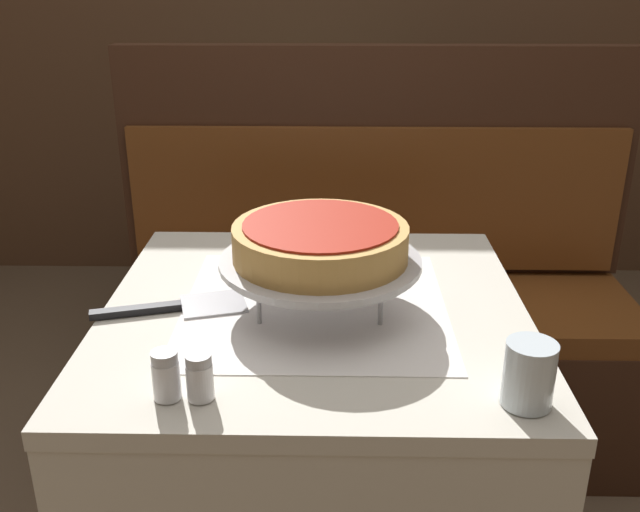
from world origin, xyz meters
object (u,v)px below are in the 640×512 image
(dining_table_rear, at_px, (317,153))
(dining_table_front, at_px, (315,362))
(deep_dish_pizza, at_px, (320,241))
(water_glass_near, at_px, (529,374))
(pizza_server, at_px, (177,307))
(salt_shaker, at_px, (166,375))
(pepper_shaker, at_px, (200,377))
(condiment_caddy, at_px, (323,113))
(booth_bench, at_px, (373,336))
(pizza_pan_stand, at_px, (320,264))

(dining_table_rear, bearing_deg, dining_table_front, -88.82)
(deep_dish_pizza, relative_size, water_glass_near, 3.20)
(pizza_server, xyz_separation_m, salt_shaker, (0.04, -0.27, 0.03))
(dining_table_front, distance_m, water_glass_near, 0.44)
(water_glass_near, relative_size, pepper_shaker, 1.36)
(salt_shaker, xyz_separation_m, condiment_caddy, (0.18, 1.76, 0.01))
(pizza_server, bearing_deg, pepper_shaker, -71.81)
(booth_bench, xyz_separation_m, water_glass_near, (0.14, -0.99, 0.49))
(pizza_pan_stand, bearing_deg, booth_bench, 78.91)
(dining_table_rear, distance_m, booth_bench, 0.87)
(dining_table_rear, xyz_separation_m, pizza_pan_stand, (0.04, -1.49, 0.19))
(salt_shaker, bearing_deg, booth_bench, 70.85)
(salt_shaker, bearing_deg, pizza_pan_stand, 53.64)
(pizza_pan_stand, relative_size, condiment_caddy, 2.33)
(condiment_caddy, bearing_deg, booth_bench, -78.58)
(water_glass_near, bearing_deg, pizza_server, 152.70)
(pepper_shaker, xyz_separation_m, condiment_caddy, (0.14, 1.76, 0.01))
(salt_shaker, bearing_deg, pepper_shaker, 0.00)
(pizza_pan_stand, height_order, pepper_shaker, pizza_pan_stand)
(dining_table_front, relative_size, pepper_shaker, 11.65)
(dining_table_rear, bearing_deg, salt_shaker, -95.26)
(dining_table_front, distance_m, dining_table_rear, 1.48)
(dining_table_rear, height_order, condiment_caddy, condiment_caddy)
(dining_table_front, height_order, deep_dish_pizza, deep_dish_pizza)
(dining_table_rear, bearing_deg, deep_dish_pizza, -88.45)
(deep_dish_pizza, bearing_deg, pizza_pan_stand, 0.00)
(pizza_pan_stand, distance_m, salt_shaker, 0.34)
(booth_bench, distance_m, pizza_pan_stand, 0.89)
(dining_table_front, relative_size, salt_shaker, 11.05)
(pizza_server, bearing_deg, dining_table_rear, 82.22)
(deep_dish_pizza, bearing_deg, pizza_server, -178.02)
(booth_bench, bearing_deg, pizza_server, -118.19)
(dining_table_front, distance_m, deep_dish_pizza, 0.24)
(water_glass_near, distance_m, pepper_shaker, 0.44)
(salt_shaker, bearing_deg, condiment_caddy, 84.03)
(deep_dish_pizza, xyz_separation_m, salt_shaker, (-0.20, -0.27, -0.09))
(water_glass_near, relative_size, salt_shaker, 1.29)
(pizza_pan_stand, distance_m, water_glass_near, 0.40)
(booth_bench, bearing_deg, water_glass_near, -81.78)
(pizza_pan_stand, bearing_deg, dining_table_rear, 91.55)
(pepper_shaker, bearing_deg, dining_table_front, 62.53)
(condiment_caddy, bearing_deg, deep_dish_pizza, -89.29)
(booth_bench, height_order, condiment_caddy, booth_bench)
(pizza_server, xyz_separation_m, pepper_shaker, (0.09, -0.27, 0.03))
(pizza_pan_stand, bearing_deg, water_glass_near, -44.87)
(condiment_caddy, bearing_deg, pizza_server, -98.62)
(dining_table_rear, height_order, pizza_server, pizza_server)
(pizza_server, relative_size, salt_shaker, 3.78)
(deep_dish_pizza, distance_m, pepper_shaker, 0.33)
(booth_bench, xyz_separation_m, salt_shaker, (-0.34, -0.98, 0.48))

